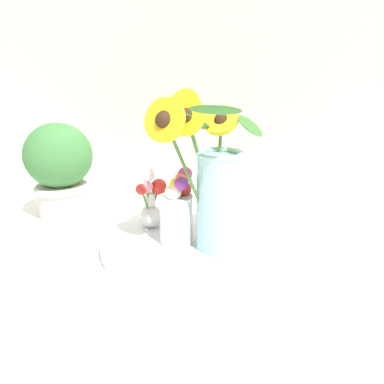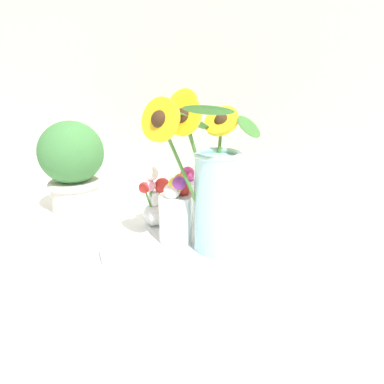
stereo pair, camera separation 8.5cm
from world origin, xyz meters
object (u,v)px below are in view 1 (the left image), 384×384
Objects in this scene: vase_small_center at (176,212)px; vase_small_back at (182,195)px; mason_jar_sunflowers at (214,183)px; vase_bulb_right at (151,202)px; serving_tray at (192,243)px; potted_plant at (60,167)px.

vase_small_center is 1.02× the size of vase_small_back.
vase_small_back is at bearing 141.74° from mason_jar_sunflowers.
mason_jar_sunflowers is 0.20m from vase_bulb_right.
vase_bulb_right is 0.08m from vase_small_back.
serving_tray is 0.15m from vase_bulb_right.
potted_plant is at bearing 171.14° from vase_small_center.
potted_plant reaches higher than vase_small_back.
vase_bulb_right is at bearing 172.46° from serving_tray.
vase_small_back is (0.05, 0.06, 0.01)m from vase_bulb_right.
serving_tray is at bearing 54.33° from vase_small_center.
mason_jar_sunflowers reaches higher than potted_plant.
vase_small_center is at bearing -171.51° from mason_jar_sunflowers.
serving_tray is 2.67× the size of vase_small_back.
mason_jar_sunflowers is 0.18m from vase_small_back.
mason_jar_sunflowers is at bearing -11.57° from vase_bulb_right.
mason_jar_sunflowers is at bearing -5.82° from potted_plant.
mason_jar_sunflowers is 2.20× the size of vase_small_back.
serving_tray is 1.60× the size of potted_plant.
vase_small_center reaches higher than vase_small_back.
serving_tray is at bearing -50.17° from vase_small_back.
potted_plant reaches higher than serving_tray.
serving_tray is 0.18m from mason_jar_sunflowers.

